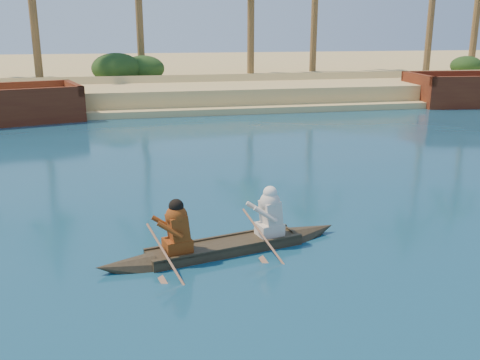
{
  "coord_description": "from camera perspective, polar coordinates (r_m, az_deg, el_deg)",
  "views": [
    {
      "loc": [
        1.41,
        -7.17,
        4.67
      ],
      "look_at": [
        4.2,
        5.51,
        0.99
      ],
      "focal_mm": 40.0,
      "sensor_mm": 36.0,
      "label": 1
    }
  ],
  "objects": [
    {
      "name": "canoe",
      "position": [
        11.62,
        -1.58,
        -6.28
      ],
      "size": [
        5.63,
        1.97,
        1.54
      ],
      "rotation": [
        0.0,
        0.0,
        0.22
      ],
      "color": "#3B3120",
      "rests_on": "ground"
    },
    {
      "name": "sandy_embankment",
      "position": [
        54.23,
        -14.15,
        10.97
      ],
      "size": [
        150.0,
        51.0,
        1.5
      ],
      "color": "tan",
      "rests_on": "ground"
    },
    {
      "name": "shrub_cluster",
      "position": [
        38.85,
        -14.7,
        10.19
      ],
      "size": [
        100.0,
        6.0,
        2.4
      ],
      "primitive_type": null,
      "color": "#193914",
      "rests_on": "ground"
    }
  ]
}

